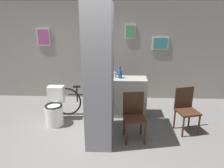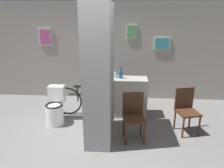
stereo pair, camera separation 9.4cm
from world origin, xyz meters
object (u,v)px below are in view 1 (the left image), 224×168
Objects in this scene: bicycle at (88,101)px; chair_near_pillar at (134,114)px; bottle_tall at (120,74)px; toilet at (55,109)px; chair_by_doorway at (186,108)px.

chair_near_pillar is at bearing -42.43° from bicycle.
toilet is at bearing -160.73° from bottle_tall.
bottle_tall is (1.40, 0.49, 0.67)m from toilet.
chair_by_doorway is (1.06, 0.34, 0.00)m from chair_near_pillar.
chair_by_doorway is at bearing -15.94° from bicycle.
chair_by_doorway is 3.27× the size of bottle_tall.
chair_near_pillar is 3.27× the size of bottle_tall.
bicycle is (-1.02, 0.93, -0.14)m from chair_near_pillar.
chair_by_doorway is 2.17m from bicycle.
chair_by_doorway reaches higher than toilet.
bottle_tall reaches higher than bicycle.
chair_near_pillar is 0.54× the size of bicycle.
bicycle is (0.66, 0.42, 0.02)m from toilet.
chair_near_pillar is 1.39m from bicycle.
chair_by_doorway is at bearing -26.43° from bottle_tall.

